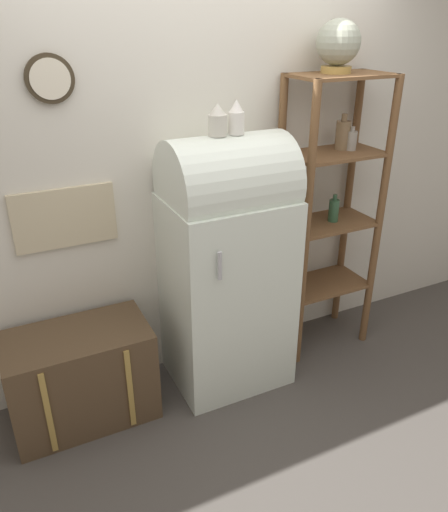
# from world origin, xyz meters

# --- Properties ---
(ground_plane) EXTENTS (12.00, 12.00, 0.00)m
(ground_plane) POSITION_xyz_m (0.00, 0.00, 0.00)
(ground_plane) COLOR #4C4742
(wall_back) EXTENTS (7.00, 0.09, 2.70)m
(wall_back) POSITION_xyz_m (-0.01, 0.57, 1.35)
(wall_back) COLOR silver
(wall_back) RESTS_ON ground_plane
(refrigerator) EXTENTS (0.70, 0.60, 1.58)m
(refrigerator) POSITION_xyz_m (-0.00, 0.27, 0.81)
(refrigerator) COLOR silver
(refrigerator) RESTS_ON ground_plane
(suitcase_trunk) EXTENTS (0.79, 0.46, 0.57)m
(suitcase_trunk) POSITION_xyz_m (-0.92, 0.29, 0.29)
(suitcase_trunk) COLOR brown
(suitcase_trunk) RESTS_ON ground_plane
(shelf_unit) EXTENTS (0.63, 0.38, 1.85)m
(shelf_unit) POSITION_xyz_m (0.78, 0.34, 1.05)
(shelf_unit) COLOR brown
(shelf_unit) RESTS_ON ground_plane
(globe) EXTENTS (0.25, 0.25, 0.29)m
(globe) POSITION_xyz_m (0.75, 0.37, 2.00)
(globe) COLOR #AD8942
(globe) RESTS_ON shelf_unit
(vase_left) EXTENTS (0.10, 0.10, 0.17)m
(vase_left) POSITION_xyz_m (-0.06, 0.27, 1.66)
(vase_left) COLOR beige
(vase_left) RESTS_ON refrigerator
(vase_center) EXTENTS (0.08, 0.08, 0.18)m
(vase_center) POSITION_xyz_m (0.05, 0.26, 1.66)
(vase_center) COLOR white
(vase_center) RESTS_ON refrigerator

